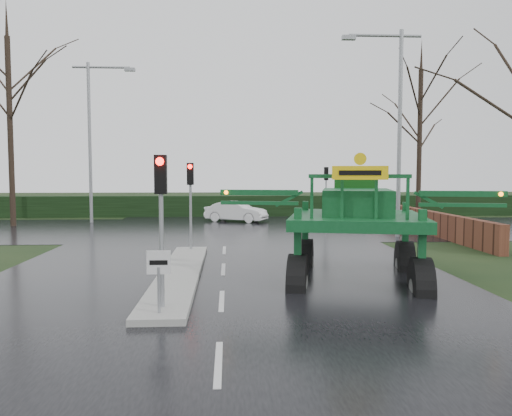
{
  "coord_description": "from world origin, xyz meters",
  "views": [
    {
      "loc": [
        0.17,
        -11.99,
        3.13
      ],
      "look_at": [
        1.07,
        4.11,
        2.0
      ],
      "focal_mm": 35.0,
      "sensor_mm": 36.0,
      "label": 1
    }
  ],
  "objects": [
    {
      "name": "brick_wall",
      "position": [
        10.5,
        16.0,
        0.6
      ],
      "size": [
        0.4,
        20.0,
        1.2
      ],
      "primitive_type": "cube",
      "color": "#592D1E",
      "rests_on": "ground"
    },
    {
      "name": "tree_left_far",
      "position": [
        -12.5,
        18.0,
        7.15
      ],
      "size": [
        7.7,
        7.7,
        13.26
      ],
      "color": "black",
      "rests_on": "ground"
    },
    {
      "name": "traffic_signal_far",
      "position": [
        6.5,
        20.01,
        2.59
      ],
      "size": [
        0.26,
        0.33,
        3.52
      ],
      "rotation": [
        0.0,
        0.0,
        3.14
      ],
      "color": "gray",
      "rests_on": "ground"
    },
    {
      "name": "ground",
      "position": [
        0.0,
        0.0,
        0.0
      ],
      "size": [
        140.0,
        140.0,
        0.0
      ],
      "primitive_type": "plane",
      "color": "black",
      "rests_on": "ground"
    },
    {
      "name": "keep_left_sign",
      "position": [
        -1.3,
        -1.5,
        1.06
      ],
      "size": [
        0.5,
        0.07,
        1.35
      ],
      "color": "gray",
      "rests_on": "ground"
    },
    {
      "name": "tree_right_far",
      "position": [
        13.0,
        21.0,
        6.5
      ],
      "size": [
        7.0,
        7.0,
        12.05
      ],
      "color": "black",
      "rests_on": "ground"
    },
    {
      "name": "white_sedan",
      "position": [
        0.66,
        19.9,
        0.0
      ],
      "size": [
        4.18,
        2.87,
        1.3
      ],
      "primitive_type": "imported",
      "rotation": [
        0.0,
        0.0,
        1.15
      ],
      "color": "white",
      "rests_on": "ground"
    },
    {
      "name": "road_cross",
      "position": [
        0.0,
        16.0,
        0.01
      ],
      "size": [
        80.0,
        12.0,
        0.02
      ],
      "primitive_type": "cube",
      "color": "black",
      "rests_on": "ground"
    },
    {
      "name": "road_main",
      "position": [
        0.0,
        10.0,
        0.0
      ],
      "size": [
        14.0,
        80.0,
        0.02
      ],
      "primitive_type": "cube",
      "color": "black",
      "rests_on": "ground"
    },
    {
      "name": "traffic_signal_near",
      "position": [
        -1.3,
        -1.01,
        2.59
      ],
      "size": [
        0.26,
        0.33,
        3.52
      ],
      "color": "gray",
      "rests_on": "ground"
    },
    {
      "name": "street_light_left_far",
      "position": [
        -8.19,
        20.0,
        5.99
      ],
      "size": [
        3.85,
        0.3,
        10.0
      ],
      "color": "gray",
      "rests_on": "ground"
    },
    {
      "name": "traffic_signal_mid",
      "position": [
        -1.3,
        7.49,
        2.59
      ],
      "size": [
        0.26,
        0.33,
        3.52
      ],
      "color": "gray",
      "rests_on": "ground"
    },
    {
      "name": "crop_sprayer",
      "position": [
        2.12,
        1.7,
        2.16
      ],
      "size": [
        8.03,
        5.79,
        4.58
      ],
      "rotation": [
        0.0,
        0.0,
        -0.22
      ],
      "color": "black",
      "rests_on": "ground"
    },
    {
      "name": "street_light_right",
      "position": [
        8.19,
        12.0,
        5.99
      ],
      "size": [
        3.85,
        0.3,
        10.0
      ],
      "color": "gray",
      "rests_on": "ground"
    },
    {
      "name": "median_island",
      "position": [
        -1.3,
        3.0,
        0.09
      ],
      "size": [
        1.2,
        10.0,
        0.16
      ],
      "primitive_type": "cube",
      "color": "gray",
      "rests_on": "ground"
    },
    {
      "name": "hedge_row",
      "position": [
        0.0,
        24.0,
        0.75
      ],
      "size": [
        44.0,
        0.9,
        1.5
      ],
      "primitive_type": "cube",
      "color": "black",
      "rests_on": "ground"
    }
  ]
}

